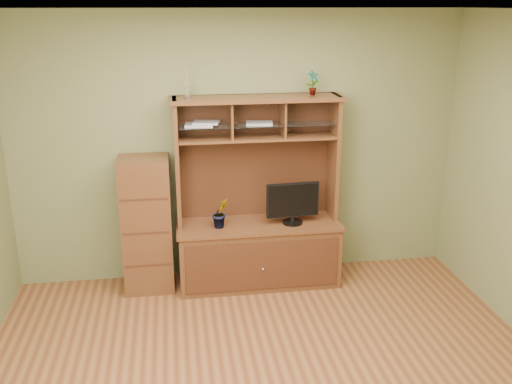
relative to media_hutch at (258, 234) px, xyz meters
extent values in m
cube|color=white|center=(-0.16, -1.73, 2.19)|extent=(4.50, 4.00, 0.02)
cube|color=olive|center=(-0.16, 0.28, 0.83)|extent=(4.50, 0.02, 2.70)
cube|color=#482314|center=(0.00, -0.02, -0.21)|extent=(1.60, 0.55, 0.62)
cube|color=#3A1F10|center=(0.00, -0.30, -0.21)|extent=(1.50, 0.01, 0.50)
sphere|color=silver|center=(0.00, -0.32, -0.24)|extent=(0.02, 0.02, 0.02)
cube|color=#482314|center=(0.00, -0.02, 0.11)|extent=(1.64, 0.59, 0.03)
cube|color=#482314|center=(-0.78, 0.08, 0.75)|extent=(0.04, 0.35, 1.25)
cube|color=#482314|center=(0.78, 0.08, 0.75)|extent=(0.04, 0.35, 1.25)
cube|color=#3A1F10|center=(0.00, 0.24, 0.75)|extent=(1.52, 0.02, 1.25)
cube|color=#482314|center=(0.00, 0.08, 1.36)|extent=(1.66, 0.40, 0.04)
cube|color=#482314|center=(0.00, 0.08, 0.98)|extent=(1.52, 0.32, 0.02)
cube|color=#482314|center=(-0.25, 0.08, 1.16)|extent=(0.02, 0.31, 0.35)
cube|color=#482314|center=(0.25, 0.08, 1.16)|extent=(0.02, 0.31, 0.35)
cube|color=silver|center=(0.00, 0.07, 1.11)|extent=(1.50, 0.27, 0.01)
cylinder|color=black|center=(0.33, -0.08, 0.14)|extent=(0.20, 0.20, 0.02)
cylinder|color=black|center=(0.33, -0.08, 0.18)|extent=(0.04, 0.04, 0.06)
cube|color=black|center=(0.33, -0.08, 0.37)|extent=(0.53, 0.08, 0.34)
imported|color=#2D5E20|center=(-0.38, -0.08, 0.28)|extent=(0.19, 0.17, 0.30)
imported|color=#2D6423|center=(0.54, 0.08, 1.50)|extent=(0.14, 0.11, 0.23)
cylinder|color=silver|center=(-0.66, 0.08, 1.43)|extent=(0.05, 0.05, 0.10)
cylinder|color=#9D824E|center=(-0.66, 0.08, 1.56)|extent=(0.03, 0.03, 0.17)
cube|color=#B1B2B7|center=(-0.56, 0.08, 1.12)|extent=(0.28, 0.22, 0.02)
cube|color=#B1B2B7|center=(-0.49, 0.08, 1.14)|extent=(0.28, 0.24, 0.02)
cube|color=#B1B2B7|center=(0.02, 0.08, 1.12)|extent=(0.28, 0.23, 0.02)
cube|color=#482314|center=(-1.10, 0.03, 0.15)|extent=(0.48, 0.43, 1.35)
cube|color=#3A1F10|center=(-1.10, -0.18, -0.19)|extent=(0.44, 0.01, 0.02)
cube|color=#3A1F10|center=(-1.10, -0.18, 0.15)|extent=(0.44, 0.01, 0.01)
cube|color=#3A1F10|center=(-1.10, -0.18, 0.49)|extent=(0.44, 0.01, 0.02)
camera|label=1|loc=(-0.81, -5.28, 2.22)|focal=40.00mm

